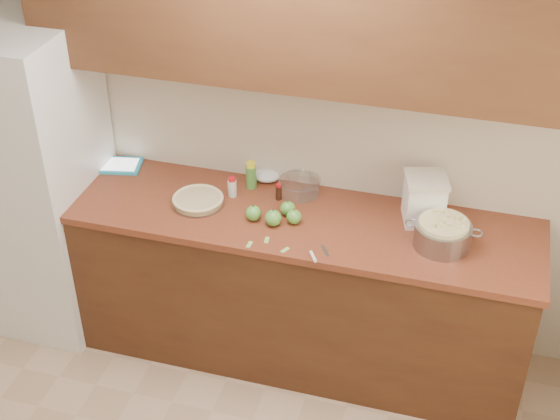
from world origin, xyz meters
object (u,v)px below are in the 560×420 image
(colander, at_px, (443,234))
(flour_canister, at_px, (424,199))
(tablet, at_px, (120,165))
(pie, at_px, (198,200))

(colander, xyz_separation_m, flour_canister, (-0.12, 0.19, 0.06))
(flour_canister, xyz_separation_m, tablet, (-1.71, 0.06, -0.12))
(pie, relative_size, tablet, 1.02)
(pie, bearing_deg, colander, -0.73)
(tablet, bearing_deg, pie, -34.78)
(pie, relative_size, flour_canister, 1.10)
(pie, height_order, colander, colander)
(pie, xyz_separation_m, colander, (1.26, -0.02, 0.04))
(tablet, bearing_deg, flour_canister, -14.10)
(flour_canister, bearing_deg, tablet, 177.92)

